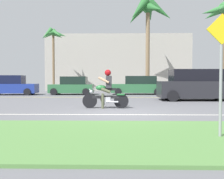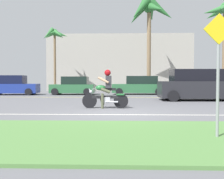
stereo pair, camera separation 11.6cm
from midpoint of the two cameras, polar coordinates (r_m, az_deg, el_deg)
name	(u,v)px [view 1 (the left image)]	position (r m, az deg, el deg)	size (l,w,h in m)	color
ground	(118,105)	(12.50, 1.03, -3.57)	(56.00, 30.00, 0.04)	slate
grass_median	(118,136)	(5.47, 0.66, -10.39)	(56.00, 3.80, 0.06)	#548442
lane_line_near	(118,115)	(9.04, 0.92, -5.59)	(50.40, 0.12, 0.01)	silver
lane_line_far	(118,97)	(18.11, 1.11, -1.73)	(50.40, 0.12, 0.01)	yellow
motorcyclist	(106,92)	(11.08, -1.68, -0.53)	(2.00, 0.65, 1.67)	black
suv_nearby	(197,85)	(16.24, 18.18, 0.90)	(4.71, 2.24, 1.85)	#232328
parked_car_0	(11,86)	(22.72, -21.59, 0.77)	(4.11, 2.09, 1.60)	navy
parked_car_1	(72,86)	(21.80, -8.93, 0.74)	(3.62, 1.99, 1.51)	#2D663D
parked_car_2	(139,86)	(21.94, 5.79, 0.82)	(4.56, 2.23, 1.56)	#2D663D
palm_tree_0	(148,15)	(25.08, 7.83, 16.15)	(4.54, 4.88, 8.84)	#846B4C
palm_tree_1	(223,15)	(28.25, 23.34, 14.95)	(4.52, 4.43, 9.06)	brown
palm_tree_2	(53,37)	(26.51, -13.01, 11.25)	(2.69, 2.76, 6.41)	brown
street_sign	(221,63)	(5.65, 22.54, 5.38)	(0.62, 0.06, 2.55)	gray
building_far	(118,63)	(30.50, 1.23, 5.80)	(16.33, 4.00, 6.37)	#A8A399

